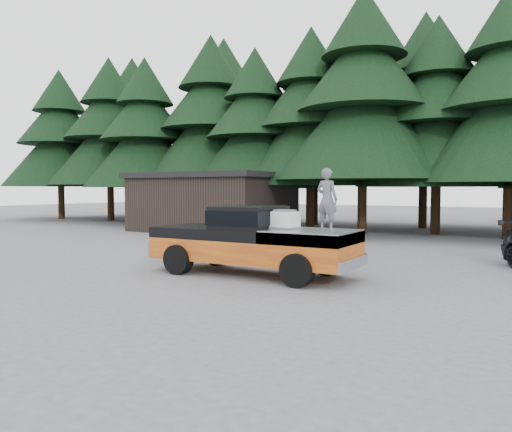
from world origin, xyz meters
The scene contains 7 objects.
ground centered at (0.00, 0.00, 0.00)m, with size 120.00×120.00×0.00m, color #505052.
pickup_truck centered at (0.56, 0.37, 0.67)m, with size 6.00×2.04×1.33m, color #C96912, non-canonical shape.
truck_cab centered at (0.46, 0.37, 1.62)m, with size 1.66×1.90×0.59m, color black.
air_compressor centered at (1.60, 0.32, 1.55)m, with size 0.65×0.54×0.45m, color silver.
man_on_bed centered at (2.73, 0.49, 2.13)m, with size 0.59×0.38×1.61m, color #525158.
utility_building centered at (-9.00, 12.00, 1.67)m, with size 8.40×6.40×3.30m.
treeline centered at (0.42, 17.20, 7.72)m, with size 60.15×16.05×17.50m.
Camera 1 is at (7.65, -11.49, 2.40)m, focal length 35.00 mm.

